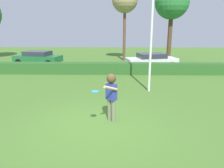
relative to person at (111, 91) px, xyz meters
The scene contains 9 objects.
ground_plane 1.28m from the person, 142.40° to the right, with size 60.00×60.00×0.00m, color #466F2A.
person is the anchor object (origin of this frame).
frisbee 0.84m from the person, 128.38° to the right, with size 0.24×0.25×0.03m.
lamppost 4.90m from the person, 63.44° to the left, with size 0.24×0.24×6.17m.
hedge_row 8.34m from the person, 93.11° to the left, with size 20.60×0.90×0.80m, color #2A5924.
parked_car_green 13.98m from the person, 120.32° to the left, with size 4.45×2.48×1.25m.
parked_car_white 11.13m from the person, 73.77° to the left, with size 4.47×2.58×1.25m.
bare_elm_tree 15.56m from the person, 86.38° to the left, with size 2.51×2.51×7.18m.
birch_tree 16.08m from the person, 69.47° to the left, with size 3.25×3.25×7.31m.
Camera 1 is at (0.65, -6.94, 3.37)m, focal length 34.24 mm.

